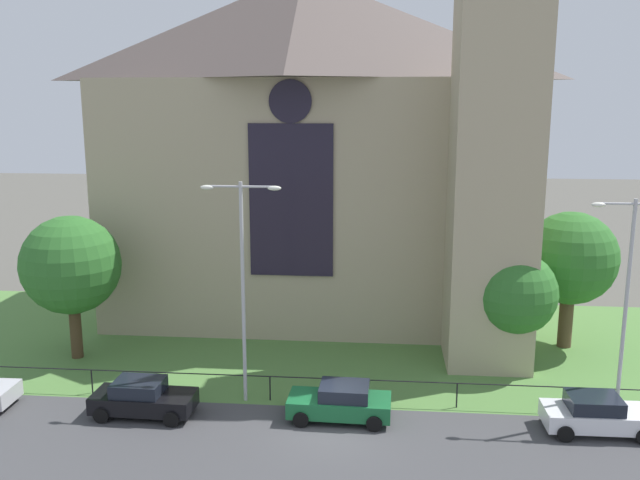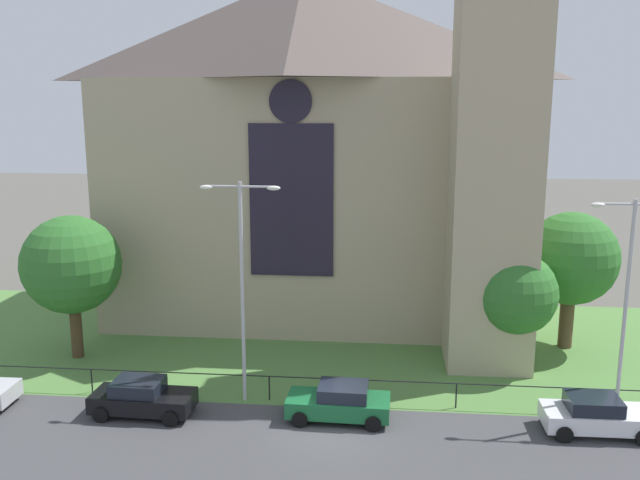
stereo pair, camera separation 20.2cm
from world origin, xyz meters
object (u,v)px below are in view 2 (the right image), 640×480
object	(u,v)px
parked_car_black	(142,398)
parked_car_green	(340,402)
streetlamp_near	(242,267)
parked_car_white	(596,415)
streetlamp_far	(628,283)
tree_right_far	(571,259)
church_building	(317,145)
tree_left_near	(71,265)
tree_right_near	(515,294)

from	to	relation	value
parked_car_black	parked_car_green	size ratio (longest dim) A/B	1.00
streetlamp_near	parked_car_white	world-z (taller)	streetlamp_near
streetlamp_near	streetlamp_far	size ratio (longest dim) A/B	1.06
parked_car_white	streetlamp_far	bearing A→B (deg)	50.40
tree_right_far	parked_car_white	size ratio (longest dim) A/B	1.72
tree_right_far	parked_car_black	xyz separation A→B (m)	(-19.56, -9.88, -4.04)
streetlamp_far	church_building	bearing A→B (deg)	136.79
tree_left_near	streetlamp_far	size ratio (longest dim) A/B	0.80
tree_right_near	tree_right_far	world-z (taller)	tree_right_far
tree_right_near	streetlamp_far	world-z (taller)	streetlamp_far
church_building	streetlamp_far	bearing A→B (deg)	-43.21
tree_left_near	parked_car_green	world-z (taller)	tree_left_near
tree_right_near	parked_car_green	distance (m)	10.52
tree_right_far	streetlamp_far	bearing A→B (deg)	-89.42
church_building	streetlamp_near	bearing A→B (deg)	-98.09
streetlamp_near	parked_car_black	bearing A→B (deg)	-155.98
tree_right_far	tree_right_near	bearing A→B (deg)	-135.33
tree_right_near	streetlamp_far	xyz separation A→B (m)	(3.47, -4.76, 1.91)
tree_right_near	tree_left_near	bearing A→B (deg)	-178.63
tree_left_near	parked_car_green	xyz separation A→B (m)	(13.79, -5.64, -4.08)
tree_left_near	parked_car_white	xyz separation A→B (m)	(23.93, -5.84, -4.08)
tree_left_near	parked_car_white	bearing A→B (deg)	-13.71
parked_car_black	parked_car_white	distance (m)	18.36
streetlamp_near	tree_right_far	bearing A→B (deg)	27.47
tree_right_far	tree_left_near	bearing A→B (deg)	-171.24
church_building	parked_car_green	xyz separation A→B (m)	(2.40, -14.40, -9.53)
tree_right_near	parked_car_green	bearing A→B (deg)	-142.22
tree_left_near	parked_car_green	distance (m)	15.45
tree_left_near	tree_right_near	size ratio (longest dim) A/B	1.25
streetlamp_far	parked_car_black	bearing A→B (deg)	-174.85
streetlamp_near	streetlamp_far	world-z (taller)	streetlamp_near
parked_car_black	parked_car_white	bearing A→B (deg)	1.93
parked_car_green	parked_car_white	size ratio (longest dim) A/B	1.01
tree_left_near	tree_right_near	world-z (taller)	tree_left_near
tree_right_far	streetlamp_near	size ratio (longest dim) A/B	0.75
tree_right_far	streetlamp_near	bearing A→B (deg)	-152.53
church_building	tree_left_near	world-z (taller)	church_building
tree_left_near	streetlamp_far	xyz separation A→B (m)	(25.22, -4.23, 0.89)
church_building	streetlamp_far	size ratio (longest dim) A/B	2.86
tree_right_near	parked_car_green	world-z (taller)	tree_right_near
parked_car_green	tree_right_near	bearing A→B (deg)	-140.49
parked_car_green	parked_car_white	xyz separation A→B (m)	(10.14, -0.19, 0.00)
tree_left_near	streetlamp_far	bearing A→B (deg)	-9.53
streetlamp_far	parked_car_black	size ratio (longest dim) A/B	2.15
church_building	parked_car_black	bearing A→B (deg)	-111.51
church_building	parked_car_black	size ratio (longest dim) A/B	6.13
parked_car_white	tree_left_near	bearing A→B (deg)	165.54
parked_car_black	parked_car_white	xyz separation A→B (m)	(18.36, 0.17, 0.00)
streetlamp_far	streetlamp_near	bearing A→B (deg)	180.00
church_building	streetlamp_far	distance (m)	19.51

